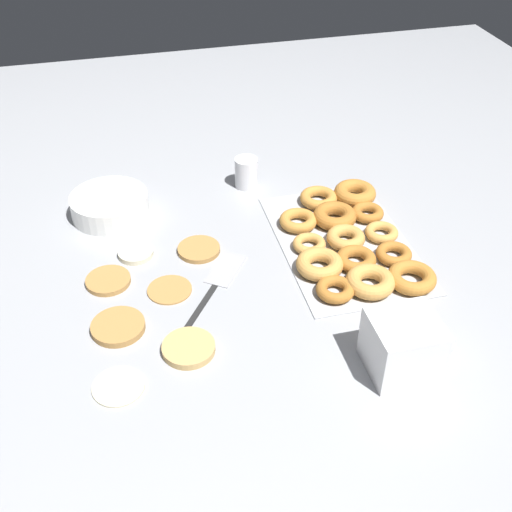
# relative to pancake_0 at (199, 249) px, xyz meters

# --- Properties ---
(ground_plane) EXTENTS (3.00, 3.00, 0.00)m
(ground_plane) POSITION_rel_pancake_0_xyz_m (-0.15, -0.01, -0.01)
(ground_plane) COLOR #9EA0A5
(pancake_0) EXTENTS (0.10, 0.10, 0.01)m
(pancake_0) POSITION_rel_pancake_0_xyz_m (0.00, 0.00, 0.00)
(pancake_0) COLOR #B27F42
(pancake_0) RESTS_ON ground_plane
(pancake_1) EXTENTS (0.11, 0.11, 0.02)m
(pancake_1) POSITION_rel_pancake_0_xyz_m (-0.32, 0.08, 0.00)
(pancake_1) COLOR tan
(pancake_1) RESTS_ON ground_plane
(pancake_2) EXTENTS (0.10, 0.10, 0.01)m
(pancake_2) POSITION_rel_pancake_0_xyz_m (-0.13, 0.09, -0.00)
(pancake_2) COLOR #B27F42
(pancake_2) RESTS_ON ground_plane
(pancake_3) EXTENTS (0.11, 0.11, 0.02)m
(pancake_3) POSITION_rel_pancake_0_xyz_m (-0.23, 0.21, 0.00)
(pancake_3) COLOR #B27F42
(pancake_3) RESTS_ON ground_plane
(pancake_4) EXTENTS (0.10, 0.10, 0.01)m
(pancake_4) POSITION_rel_pancake_0_xyz_m (-0.07, 0.22, 0.00)
(pancake_4) COLOR #B27F42
(pancake_4) RESTS_ON ground_plane
(pancake_5) EXTENTS (0.08, 0.08, 0.01)m
(pancake_5) POSITION_rel_pancake_0_xyz_m (0.02, 0.15, 0.00)
(pancake_5) COLOR beige
(pancake_5) RESTS_ON ground_plane
(pancake_6) EXTENTS (0.10, 0.10, 0.01)m
(pancake_6) POSITION_rel_pancake_0_xyz_m (-0.38, 0.23, -0.00)
(pancake_6) COLOR beige
(pancake_6) RESTS_ON ground_plane
(donut_tray) EXTENTS (0.48, 0.31, 0.04)m
(donut_tray) POSITION_rel_pancake_0_xyz_m (-0.07, -0.36, 0.01)
(donut_tray) COLOR #ADAFB5
(donut_tray) RESTS_ON ground_plane
(batter_bowl) EXTENTS (0.20, 0.20, 0.06)m
(batter_bowl) POSITION_rel_pancake_0_xyz_m (0.21, 0.20, 0.02)
(batter_bowl) COLOR white
(batter_bowl) RESTS_ON ground_plane
(container_stack) EXTENTS (0.12, 0.13, 0.12)m
(container_stack) POSITION_rel_pancake_0_xyz_m (-0.47, -0.32, 0.05)
(container_stack) COLOR white
(container_stack) RESTS_ON ground_plane
(paper_cup) EXTENTS (0.06, 0.06, 0.09)m
(paper_cup) POSITION_rel_pancake_0_xyz_m (0.27, -0.18, 0.04)
(paper_cup) COLOR white
(paper_cup) RESTS_ON ground_plane
(spatula) EXTENTS (0.25, 0.19, 0.01)m
(spatula) POSITION_rel_pancake_0_xyz_m (-0.11, -0.03, -0.00)
(spatula) COLOR black
(spatula) RESTS_ON ground_plane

